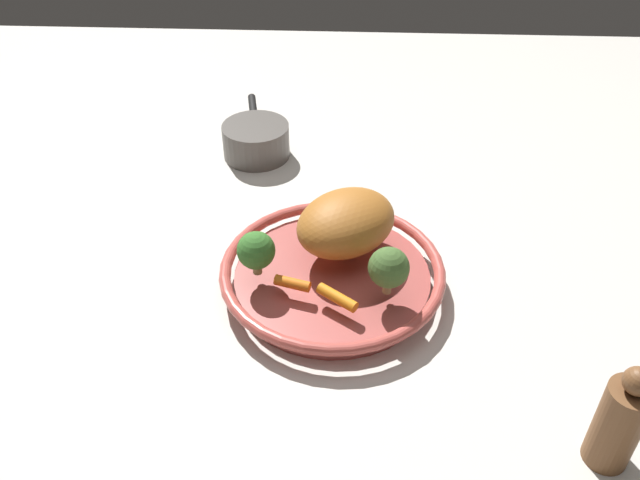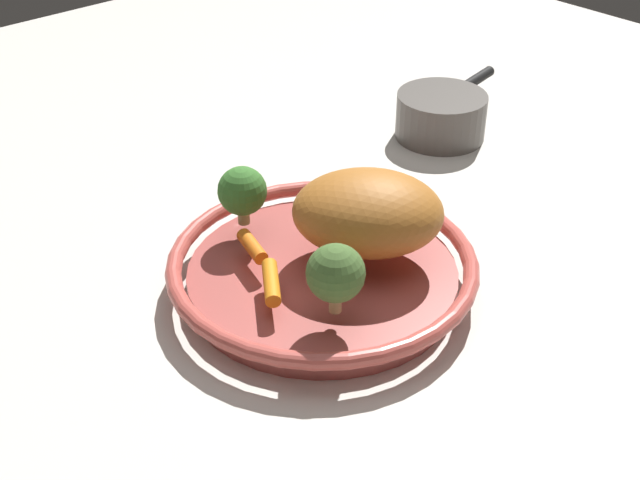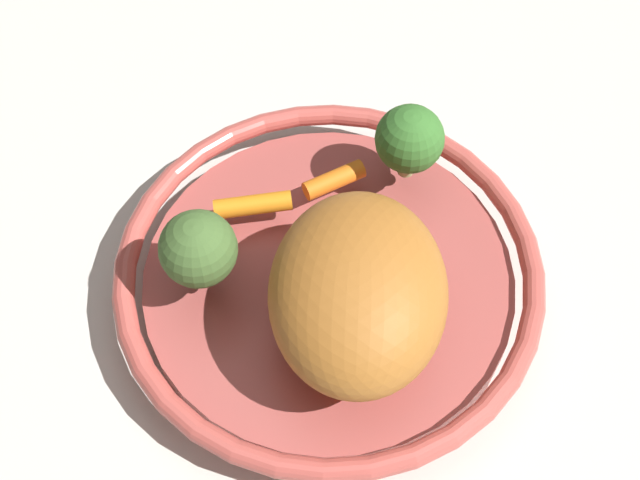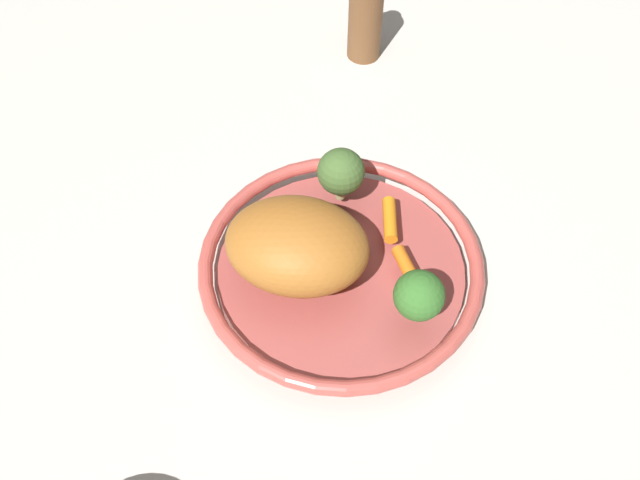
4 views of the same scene
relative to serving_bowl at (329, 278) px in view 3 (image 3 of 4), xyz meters
name	(u,v)px [view 3 (image 3 of 4)]	position (x,y,z in m)	size (l,w,h in m)	color
ground_plane	(328,293)	(0.00, 0.00, -0.02)	(2.09, 2.09, 0.00)	beige
serving_bowl	(329,278)	(0.00, 0.00, 0.00)	(0.34, 0.34, 0.04)	#A84C47
roast_chicken_piece	(358,291)	(0.05, -0.02, 0.06)	(0.16, 0.13, 0.09)	#AF6727
baby_carrot_right	(253,205)	(-0.08, -0.01, 0.03)	(0.02, 0.02, 0.06)	orange
baby_carrot_near_rim	(334,180)	(-0.05, 0.06, 0.03)	(0.02, 0.02, 0.05)	orange
broccoli_floret_small	(410,139)	(-0.02, 0.11, 0.06)	(0.06, 0.06, 0.07)	#9BA666
broccoli_floret_large	(198,249)	(-0.06, -0.08, 0.07)	(0.06, 0.06, 0.07)	tan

